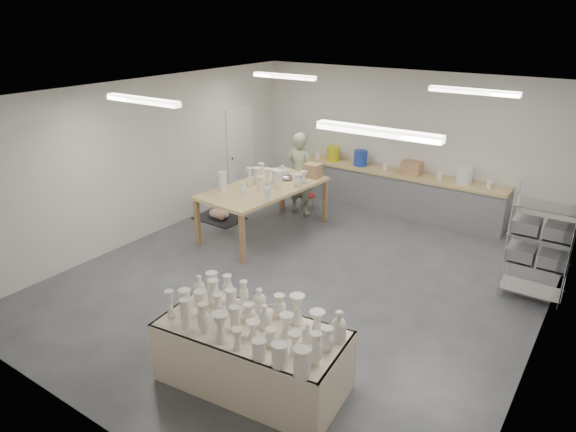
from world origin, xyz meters
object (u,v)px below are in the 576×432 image
Objects in this scene: potter at (300,173)px; red_stool at (307,196)px; work_table at (269,186)px; drying_table at (253,351)px.

potter is 4.16× the size of red_stool.
work_table reaches higher than red_stool.
drying_table is at bearing 119.27° from potter.
drying_table is 5.61m from potter.
work_table is 1.22m from potter.
red_stool is at bearing 97.76° from work_table.
work_table is 1.51× the size of potter.
potter is (-2.57, 4.97, 0.45)m from drying_table.
work_table is at bearing 95.15° from potter.
drying_table is 5.29× the size of red_stool.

